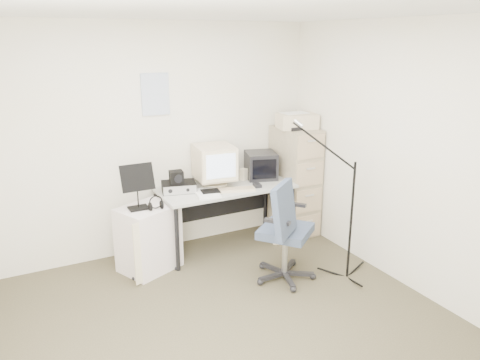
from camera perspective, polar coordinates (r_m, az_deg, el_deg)
name	(u,v)px	position (r m, az deg, el deg)	size (l,w,h in m)	color
floor	(234,327)	(4.12, -0.68, -17.43)	(3.60, 3.60, 0.01)	#3D3524
ceiling	(233,10)	(3.40, -0.83, 19.96)	(3.60, 3.60, 0.01)	white
wall_back	(159,140)	(5.18, -9.83, 4.79)	(3.60, 0.02, 2.50)	silver
wall_front	(421,295)	(2.24, 21.16, -12.89)	(3.60, 0.02, 2.50)	silver
wall_right	(406,157)	(4.63, 19.54, 2.60)	(0.02, 3.60, 2.50)	silver
wall_calendar	(155,94)	(5.08, -10.29, 10.25)	(0.30, 0.02, 0.44)	white
filing_cabinet	(295,181)	(5.73, 6.68, -0.10)	(0.40, 0.60, 1.30)	tan
printer	(297,121)	(5.56, 6.96, 7.16)	(0.44, 0.30, 0.17)	beige
desk	(226,217)	(5.35, -1.73, -4.49)	(1.50, 0.70, 0.73)	#9E9D95
crt_monitor	(214,166)	(5.20, -3.16, 1.75)	(0.41, 0.43, 0.45)	beige
crt_tv	(261,165)	(5.51, 2.55, 1.83)	(0.34, 0.36, 0.31)	black
desk_speaker	(244,174)	(5.44, 0.43, 0.70)	(0.07, 0.07, 0.14)	beige
keyboard	(236,190)	(5.07, -0.49, -1.17)	(0.41, 0.15, 0.02)	beige
mouse	(257,185)	(5.21, 2.12, -0.63)	(0.07, 0.12, 0.04)	black
radio_receiver	(179,187)	(5.08, -7.47, -0.82)	(0.36, 0.26, 0.10)	black
radio_speaker	(176,177)	(5.01, -7.77, 0.34)	(0.14, 0.13, 0.14)	black
papers	(207,193)	(4.98, -4.04, -1.59)	(0.24, 0.32, 0.02)	white
pc_tower	(279,219)	(5.68, 4.82, -4.73)	(0.22, 0.49, 0.45)	beige
office_chair	(286,229)	(4.61, 5.58, -5.98)	(0.61, 0.61, 1.06)	#3C4B5C
side_cart	(149,238)	(4.94, -11.09, -6.98)	(0.55, 0.44, 0.68)	silver
music_stand	(137,186)	(4.71, -12.43, -0.74)	(0.32, 0.17, 0.48)	black
headphones	(156,205)	(4.72, -10.21, -2.99)	(0.15, 0.15, 0.03)	black
mic_stand	(352,203)	(4.66, 13.54, -2.79)	(0.02, 0.02, 1.57)	black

